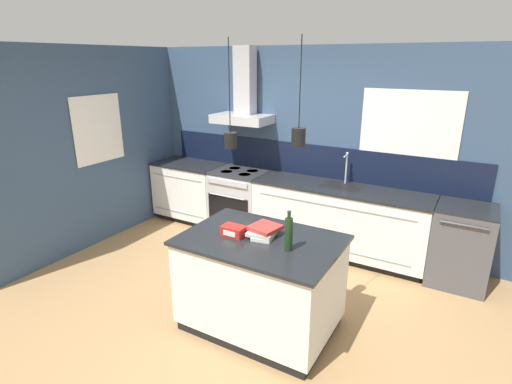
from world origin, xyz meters
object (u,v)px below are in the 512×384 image
at_px(oven_range, 240,201).
at_px(bottle_on_island, 289,234).
at_px(book_stack, 264,231).
at_px(red_supply_box, 233,231).
at_px(dishwasher, 461,245).

xyz_separation_m(oven_range, bottle_on_island, (1.67, -1.89, 0.60)).
relative_size(book_stack, red_supply_box, 1.55).
bearing_deg(bottle_on_island, dishwasher, 56.70).
relative_size(bottle_on_island, red_supply_box, 1.66).
bearing_deg(dishwasher, red_supply_box, -133.72).
bearing_deg(oven_range, book_stack, -51.95).
bearing_deg(book_stack, bottle_on_island, -25.10).
bearing_deg(dishwasher, oven_range, -179.92).
bearing_deg(dishwasher, book_stack, -131.65).
bearing_deg(bottle_on_island, oven_range, 131.57).
distance_m(dishwasher, book_stack, 2.39).
xyz_separation_m(bottle_on_island, book_stack, (-0.31, 0.15, -0.10)).
height_order(bottle_on_island, book_stack, bottle_on_island).
bearing_deg(book_stack, red_supply_box, -151.38).
distance_m(oven_range, bottle_on_island, 2.59).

